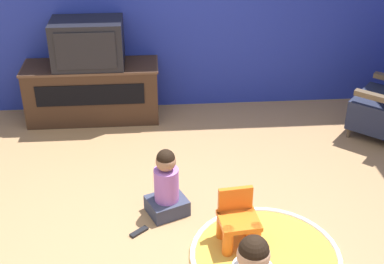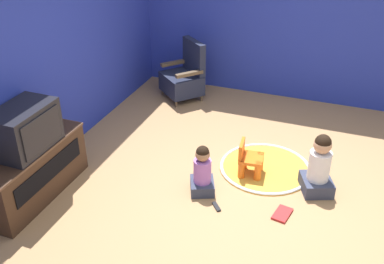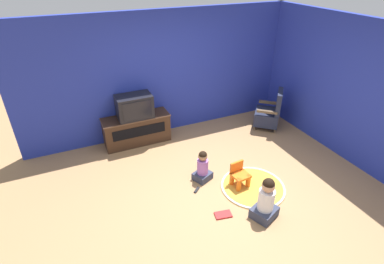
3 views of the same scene
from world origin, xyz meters
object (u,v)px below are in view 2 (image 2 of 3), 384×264
Objects in this scene: yellow_kid_chair at (249,161)px; child_watching_center at (202,172)px; black_armchair at (184,77)px; book at (282,214)px; tv_cabinet at (33,171)px; television at (24,129)px; remote_control at (216,207)px; child_watching_left at (319,167)px.

yellow_kid_chair is 0.73× the size of child_watching_center.
black_armchair is 3.01m from book.
tv_cabinet is 1.96× the size of television.
book is 1.90× the size of remote_control.
black_armchair reaches higher than tv_cabinet.
yellow_kid_chair is 0.75m from remote_control.
child_watching_left is (1.14, -2.81, -0.00)m from tv_cabinet.
yellow_kid_chair reaches higher than remote_control.
remote_control is at bearing -20.54° from black_armchair.
television is 2.73m from book.
tv_cabinet is at bearing 89.95° from child_watching_center.
child_watching_left is at bearing -67.87° from tv_cabinet.
black_armchair is at bearing 30.01° from child_watching_left.
child_watching_left is (1.14, -2.80, -0.52)m from television.
television reaches higher than black_armchair.
remote_control is (-0.12, 0.66, -0.00)m from book.
yellow_kid_chair is 0.79m from book.
child_watching_left is at bearing -99.66° from yellow_kid_chair.
television is at bearing 90.06° from child_watching_center.
child_watching_center is at bearing 135.13° from yellow_kid_chair.
yellow_kid_chair is 1.53× the size of book.
child_watching_left is at bearing -67.81° from television.
television is at bearing 64.23° from remote_control.
book is (-0.09, -0.90, -0.23)m from child_watching_center.
television is at bearing 114.16° from yellow_kid_chair.
television reaches higher than child_watching_left.
television is 2.44m from yellow_kid_chair.
yellow_kid_chair is 0.64m from child_watching_center.
book is 0.67m from remote_control.
book reaches higher than remote_control.
child_watching_left reaches higher than tv_cabinet.
yellow_kid_chair is at bearing -52.75° from remote_control.
television is 1.87m from child_watching_center.
child_watching_left is at bearing 3.14° from black_armchair.
tv_cabinet is 2.63m from book.
black_armchair reaches higher than book.
television is (0.00, -0.01, 0.51)m from tv_cabinet.
remote_control is at bearing -155.73° from child_watching_center.
remote_control is at bearing -68.56° from book.
book is at bearing -76.67° from television.
tv_cabinet is at bearing -65.95° from book.
child_watching_left is 1.18m from remote_control.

